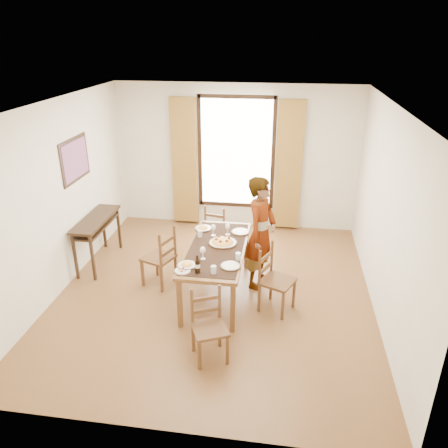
# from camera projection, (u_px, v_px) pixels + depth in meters

# --- Properties ---
(ground) EXTENTS (5.00, 5.00, 0.00)m
(ground) POSITION_uv_depth(u_px,v_px,m) (215.00, 291.00, 6.46)
(ground) COLOR #513319
(ground) RESTS_ON ground
(room_shell) EXTENTS (4.60, 5.10, 2.74)m
(room_shell) POSITION_uv_depth(u_px,v_px,m) (216.00, 190.00, 5.95)
(room_shell) COLOR white
(room_shell) RESTS_ON ground
(console_table) EXTENTS (0.38, 1.20, 0.80)m
(console_table) POSITION_uv_depth(u_px,v_px,m) (96.00, 225.00, 7.00)
(console_table) COLOR #301F10
(console_table) RESTS_ON ground
(dining_table) EXTENTS (0.80, 1.82, 0.76)m
(dining_table) POSITION_uv_depth(u_px,v_px,m) (217.00, 251.00, 6.15)
(dining_table) COLOR brown
(dining_table) RESTS_ON ground
(chair_west) EXTENTS (0.54, 0.54, 0.94)m
(chair_west) POSITION_uv_depth(u_px,v_px,m) (160.00, 259.00, 6.48)
(chair_west) COLOR brown
(chair_west) RESTS_ON ground
(chair_north) EXTENTS (0.46, 0.46, 0.88)m
(chair_north) POSITION_uv_depth(u_px,v_px,m) (218.00, 229.00, 7.49)
(chair_north) COLOR brown
(chair_north) RESTS_ON ground
(chair_south) EXTENTS (0.51, 0.51, 0.86)m
(chair_south) POSITION_uv_depth(u_px,v_px,m) (209.00, 328.00, 5.03)
(chair_south) COLOR brown
(chair_south) RESTS_ON ground
(chair_east) EXTENTS (0.54, 0.54, 0.93)m
(chair_east) POSITION_uv_depth(u_px,v_px,m) (275.00, 281.00, 5.90)
(chair_east) COLOR brown
(chair_east) RESTS_ON ground
(man) EXTENTS (0.88, 0.81, 1.69)m
(man) POSITION_uv_depth(u_px,v_px,m) (261.00, 233.00, 6.33)
(man) COLOR gray
(man) RESTS_ON ground
(plate_sw) EXTENTS (0.27, 0.27, 0.05)m
(plate_sw) POSITION_uv_depth(u_px,v_px,m) (187.00, 264.00, 5.62)
(plate_sw) COLOR silver
(plate_sw) RESTS_ON dining_table
(plate_se) EXTENTS (0.27, 0.27, 0.05)m
(plate_se) POSITION_uv_depth(u_px,v_px,m) (231.00, 265.00, 5.60)
(plate_se) COLOR silver
(plate_se) RESTS_ON dining_table
(plate_nw) EXTENTS (0.27, 0.27, 0.05)m
(plate_nw) POSITION_uv_depth(u_px,v_px,m) (203.00, 227.00, 6.67)
(plate_nw) COLOR silver
(plate_nw) RESTS_ON dining_table
(plate_ne) EXTENTS (0.27, 0.27, 0.05)m
(plate_ne) POSITION_uv_depth(u_px,v_px,m) (240.00, 231.00, 6.55)
(plate_ne) COLOR silver
(plate_ne) RESTS_ON dining_table
(pasta_platter) EXTENTS (0.40, 0.40, 0.10)m
(pasta_platter) POSITION_uv_depth(u_px,v_px,m) (223.00, 240.00, 6.20)
(pasta_platter) COLOR orange
(pasta_platter) RESTS_ON dining_table
(caprese_plate) EXTENTS (0.20, 0.20, 0.04)m
(caprese_plate) POSITION_uv_depth(u_px,v_px,m) (183.00, 270.00, 5.50)
(caprese_plate) COLOR silver
(caprese_plate) RESTS_ON dining_table
(wine_glass_a) EXTENTS (0.08, 0.08, 0.18)m
(wine_glass_a) POSITION_uv_depth(u_px,v_px,m) (203.00, 253.00, 5.76)
(wine_glass_a) COLOR white
(wine_glass_a) RESTS_ON dining_table
(wine_glass_b) EXTENTS (0.08, 0.08, 0.18)m
(wine_glass_b) POSITION_uv_depth(u_px,v_px,m) (228.00, 229.00, 6.45)
(wine_glass_b) COLOR white
(wine_glass_b) RESTS_ON dining_table
(wine_glass_c) EXTENTS (0.08, 0.08, 0.18)m
(wine_glass_c) POSITION_uv_depth(u_px,v_px,m) (213.00, 230.00, 6.42)
(wine_glass_c) COLOR white
(wine_glass_c) RESTS_ON dining_table
(tumbler_a) EXTENTS (0.07, 0.07, 0.10)m
(tumbler_a) POSITION_uv_depth(u_px,v_px,m) (238.00, 256.00, 5.77)
(tumbler_a) COLOR silver
(tumbler_a) RESTS_ON dining_table
(tumbler_b) EXTENTS (0.07, 0.07, 0.10)m
(tumbler_b) POSITION_uv_depth(u_px,v_px,m) (200.00, 234.00, 6.40)
(tumbler_b) COLOR silver
(tumbler_b) RESTS_ON dining_table
(tumbler_c) EXTENTS (0.07, 0.07, 0.10)m
(tumbler_c) POSITION_uv_depth(u_px,v_px,m) (214.00, 270.00, 5.45)
(tumbler_c) COLOR silver
(tumbler_c) RESTS_ON dining_table
(wine_bottle) EXTENTS (0.07, 0.07, 0.25)m
(wine_bottle) POSITION_uv_depth(u_px,v_px,m) (197.00, 264.00, 5.43)
(wine_bottle) COLOR black
(wine_bottle) RESTS_ON dining_table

